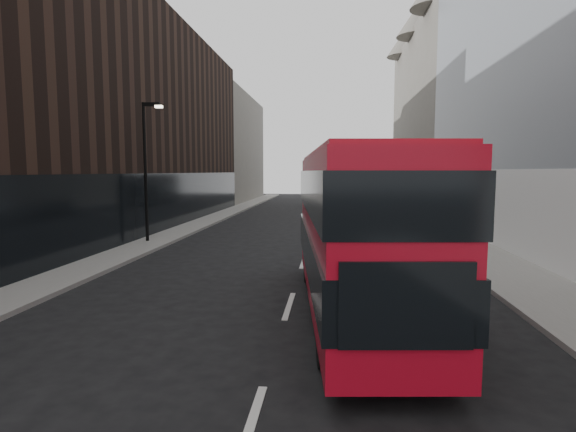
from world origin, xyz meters
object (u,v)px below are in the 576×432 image
(grey_bus, at_px, (334,189))
(car_a, at_px, (404,246))
(car_b, at_px, (380,217))
(street_lamp, at_px, (147,162))
(red_bus, at_px, (354,225))
(car_c, at_px, (361,212))

(grey_bus, xyz_separation_m, car_a, (2.69, -31.07, -1.07))
(car_b, bearing_deg, street_lamp, -151.69)
(red_bus, bearing_deg, car_c, 80.12)
(car_b, relative_size, car_c, 0.96)
(red_bus, relative_size, car_b, 2.39)
(street_lamp, relative_size, car_a, 1.63)
(red_bus, bearing_deg, car_b, 76.17)
(car_b, height_order, car_c, car_b)
(street_lamp, distance_m, car_c, 17.14)
(street_lamp, relative_size, grey_bus, 0.66)
(car_b, bearing_deg, grey_bus, 94.84)
(car_a, xyz_separation_m, car_c, (-0.66, 16.15, -0.06))
(street_lamp, bearing_deg, car_a, -18.18)
(red_bus, distance_m, car_b, 18.71)
(car_a, distance_m, car_c, 16.16)
(street_lamp, distance_m, car_a, 13.36)
(car_a, xyz_separation_m, car_b, (0.32, 12.03, -0.00))
(grey_bus, xyz_separation_m, car_c, (2.02, -14.92, -1.14))
(street_lamp, height_order, red_bus, street_lamp)
(red_bus, relative_size, grey_bus, 1.00)
(grey_bus, distance_m, car_b, 19.31)
(car_b, bearing_deg, car_a, -95.67)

